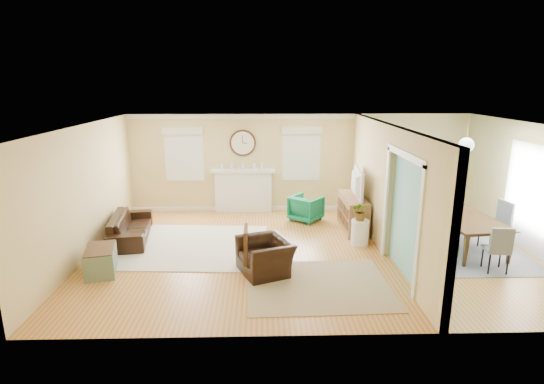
# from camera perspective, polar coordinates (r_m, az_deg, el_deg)

# --- Properties ---
(floor) EXTENTS (9.00, 9.00, 0.00)m
(floor) POSITION_cam_1_polar(r_m,az_deg,el_deg) (8.89, 5.26, -7.96)
(floor) COLOR #A76827
(floor) RESTS_ON ground
(wall_back) EXTENTS (9.00, 0.02, 2.60)m
(wall_back) POSITION_cam_1_polar(r_m,az_deg,el_deg) (11.40, 3.68, 3.91)
(wall_back) COLOR tan
(wall_back) RESTS_ON ground
(wall_front) EXTENTS (9.00, 0.02, 2.60)m
(wall_front) POSITION_cam_1_polar(r_m,az_deg,el_deg) (5.66, 9.09, -7.35)
(wall_front) COLOR tan
(wall_front) RESTS_ON ground
(wall_left) EXTENTS (0.02, 6.00, 2.60)m
(wall_left) POSITION_cam_1_polar(r_m,az_deg,el_deg) (9.11, -23.90, -0.02)
(wall_left) COLOR tan
(wall_left) RESTS_ON ground
(wall_right) EXTENTS (0.02, 6.00, 2.60)m
(wall_right) POSITION_cam_1_polar(r_m,az_deg,el_deg) (10.07, 31.80, 0.32)
(wall_right) COLOR tan
(wall_right) RESTS_ON ground
(ceiling) EXTENTS (9.00, 6.00, 0.02)m
(ceiling) POSITION_cam_1_polar(r_m,az_deg,el_deg) (8.26, 5.68, 8.96)
(ceiling) COLOR white
(ceiling) RESTS_ON wall_back
(partition) EXTENTS (0.17, 6.00, 2.60)m
(partition) POSITION_cam_1_polar(r_m,az_deg,el_deg) (9.04, 14.81, 1.03)
(partition) COLOR tan
(partition) RESTS_ON ground
(fireplace) EXTENTS (1.70, 0.30, 1.17)m
(fireplace) POSITION_cam_1_polar(r_m,az_deg,el_deg) (11.39, -3.86, 0.29)
(fireplace) COLOR white
(fireplace) RESTS_ON ground
(wall_clock) EXTENTS (0.70, 0.07, 0.70)m
(wall_clock) POSITION_cam_1_polar(r_m,az_deg,el_deg) (11.24, -3.95, 6.60)
(wall_clock) COLOR #4B301A
(wall_clock) RESTS_ON wall_back
(window_left) EXTENTS (1.05, 0.13, 1.42)m
(window_left) POSITION_cam_1_polar(r_m,az_deg,el_deg) (11.42, -11.77, 5.49)
(window_left) COLOR white
(window_left) RESTS_ON wall_back
(window_right) EXTENTS (1.05, 0.13, 1.42)m
(window_right) POSITION_cam_1_polar(r_m,az_deg,el_deg) (11.29, 3.98, 5.65)
(window_right) COLOR white
(window_right) RESTS_ON wall_back
(french_doors) EXTENTS (0.06, 1.70, 2.20)m
(french_doors) POSITION_cam_1_polar(r_m,az_deg,el_deg) (10.09, 31.43, -0.78)
(french_doors) COLOR white
(french_doors) RESTS_ON ground
(pendant) EXTENTS (0.30, 0.30, 0.55)m
(pendant) POSITION_cam_1_polar(r_m,az_deg,el_deg) (9.17, 24.65, 5.75)
(pendant) COLOR gold
(pendant) RESTS_ON ceiling
(rug_cream) EXTENTS (3.14, 2.76, 0.02)m
(rug_cream) POSITION_cam_1_polar(r_m,az_deg,el_deg) (9.29, -10.41, -7.10)
(rug_cream) COLOR #EBE3C7
(rug_cream) RESTS_ON floor
(rug_jute) EXTENTS (2.49, 2.07, 0.01)m
(rug_jute) POSITION_cam_1_polar(r_m,az_deg,el_deg) (7.52, 6.20, -12.31)
(rug_jute) COLOR tan
(rug_jute) RESTS_ON floor
(rug_grey) EXTENTS (2.28, 2.85, 0.01)m
(rug_grey) POSITION_cam_1_polar(r_m,az_deg,el_deg) (9.88, 24.12, -6.85)
(rug_grey) COLOR slate
(rug_grey) RESTS_ON floor
(sofa) EXTENTS (1.04, 2.03, 0.57)m
(sofa) POSITION_cam_1_polar(r_m,az_deg,el_deg) (9.94, -18.48, -4.48)
(sofa) COLOR black
(sofa) RESTS_ON floor
(eames_chair) EXTENTS (1.15, 1.21, 0.63)m
(eames_chair) POSITION_cam_1_polar(r_m,az_deg,el_deg) (7.82, -0.91, -8.64)
(eames_chair) COLOR black
(eames_chair) RESTS_ON floor
(green_chair) EXTENTS (0.98, 0.99, 0.65)m
(green_chair) POSITION_cam_1_polar(r_m,az_deg,el_deg) (10.71, 4.61, -2.18)
(green_chair) COLOR #066843
(green_chair) RESTS_ON floor
(trunk) EXTENTS (0.69, 0.93, 0.48)m
(trunk) POSITION_cam_1_polar(r_m,az_deg,el_deg) (8.44, -22.03, -8.52)
(trunk) COLOR gray
(trunk) RESTS_ON floor
(credenza) EXTENTS (0.49, 1.44, 0.80)m
(credenza) POSITION_cam_1_polar(r_m,az_deg,el_deg) (10.20, 10.80, -2.80)
(credenza) COLOR olive
(credenza) RESTS_ON floor
(tv) EXTENTS (0.23, 1.15, 0.66)m
(tv) POSITION_cam_1_polar(r_m,az_deg,el_deg) (10.01, 10.90, 1.19)
(tv) COLOR black
(tv) RESTS_ON credenza
(garden_stool) EXTENTS (0.37, 0.37, 0.55)m
(garden_stool) POSITION_cam_1_polar(r_m,az_deg,el_deg) (9.32, 11.74, -5.34)
(garden_stool) COLOR white
(garden_stool) RESTS_ON floor
(potted_plant) EXTENTS (0.39, 0.34, 0.42)m
(potted_plant) POSITION_cam_1_polar(r_m,az_deg,el_deg) (9.17, 11.89, -2.47)
(potted_plant) COLOR #337F33
(potted_plant) RESTS_ON garden_stool
(dining_table) EXTENTS (1.31, 2.08, 0.70)m
(dining_table) POSITION_cam_1_polar(r_m,az_deg,el_deg) (9.77, 24.33, -4.97)
(dining_table) COLOR #4B301A
(dining_table) RESTS_ON floor
(dining_chair_n) EXTENTS (0.52, 0.52, 0.98)m
(dining_chair_n) POSITION_cam_1_polar(r_m,az_deg,el_deg) (10.69, 22.32, -1.86)
(dining_chair_n) COLOR slate
(dining_chair_n) RESTS_ON floor
(dining_chair_s) EXTENTS (0.44, 0.44, 0.89)m
(dining_chair_s) POSITION_cam_1_polar(r_m,az_deg,el_deg) (8.81, 27.99, -6.26)
(dining_chair_s) COLOR slate
(dining_chair_s) RESTS_ON floor
(dining_chair_w) EXTENTS (0.47, 0.47, 0.87)m
(dining_chair_w) POSITION_cam_1_polar(r_m,az_deg,el_deg) (9.46, 21.46, -4.25)
(dining_chair_w) COLOR white
(dining_chair_w) RESTS_ON floor
(dining_chair_e) EXTENTS (0.51, 0.51, 1.04)m
(dining_chair_e) POSITION_cam_1_polar(r_m,az_deg,el_deg) (9.88, 27.78, -3.51)
(dining_chair_e) COLOR slate
(dining_chair_e) RESTS_ON floor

